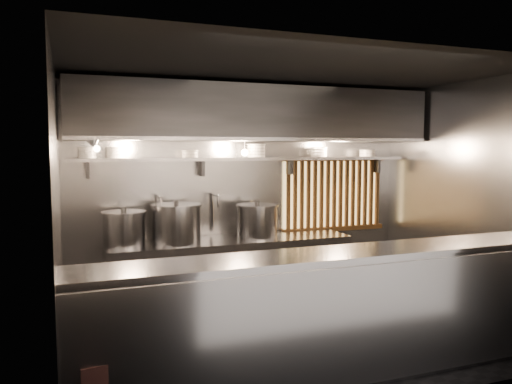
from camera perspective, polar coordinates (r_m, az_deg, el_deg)
floor at (r=5.50m, az=4.08°, el=-16.46°), size 4.50×4.50×0.00m
ceiling at (r=5.18m, az=4.28°, el=13.73°), size 4.50×4.50×0.00m
wall_back at (r=6.54m, az=-1.33°, el=-0.37°), size 4.50×0.00×4.50m
wall_left at (r=4.69m, az=-21.67°, el=-2.86°), size 0.00×3.00×3.00m
wall_right at (r=6.43m, az=22.71°, el=-0.85°), size 0.00×3.00×3.00m
serving_counter at (r=4.51m, az=9.36°, el=-13.78°), size 4.50×0.56×1.13m
cooking_bench at (r=6.27m, az=-2.80°, el=-9.44°), size 3.00×0.70×0.90m
bowl_shelf at (r=6.35m, az=-0.80°, el=3.81°), size 4.40×0.34×0.04m
exhaust_hood at (r=6.15m, az=-0.10°, el=8.84°), size 4.40×0.81×0.65m
wood_screen at (r=7.04m, az=8.85°, el=-0.21°), size 1.56×0.09×1.04m
faucet_left at (r=6.14m, az=-11.10°, el=-1.69°), size 0.04×0.30×0.50m
faucet_right at (r=6.29m, az=-4.80°, el=-1.46°), size 0.04×0.30×0.50m
heat_lamp at (r=5.51m, az=-18.06°, el=5.32°), size 0.25×0.35×0.20m
pendant_bulb at (r=6.20m, az=-1.30°, el=4.53°), size 0.09×0.09×0.19m
stock_pot_left at (r=5.90m, az=-14.85°, el=-4.05°), size 0.62×0.62×0.44m
stock_pot_mid at (r=5.93m, az=-9.07°, el=-3.59°), size 0.78×0.78×0.50m
stock_pot_right at (r=6.23m, az=0.13°, el=-3.32°), size 0.62×0.62×0.46m
bowl_stack_0 at (r=5.97m, az=-18.73°, el=4.29°), size 0.21×0.21×0.13m
bowl_stack_1 at (r=5.99m, az=-15.66°, el=4.37°), size 0.23×0.23×0.13m
bowl_stack_2 at (r=6.13m, az=-7.56°, el=4.35°), size 0.21×0.21×0.09m
bowl_stack_3 at (r=6.38m, az=0.03°, el=4.75°), size 0.24×0.24×0.17m
bowl_stack_4 at (r=6.75m, az=7.20°, el=4.57°), size 0.23×0.23×0.13m
bowl_stack_5 at (r=7.13m, az=12.62°, el=4.36°), size 0.23×0.23×0.09m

